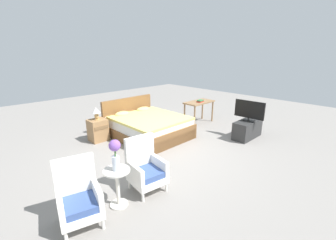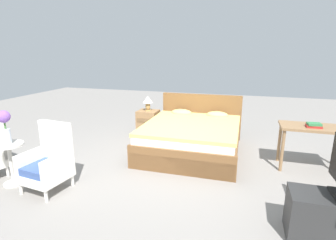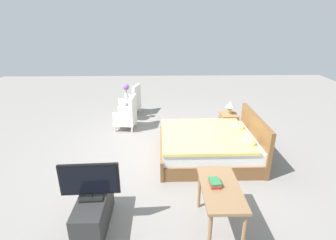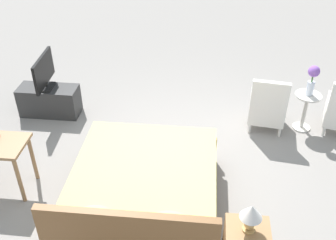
% 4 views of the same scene
% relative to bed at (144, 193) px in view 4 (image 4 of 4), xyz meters
% --- Properties ---
extents(ground_plane, '(16.00, 16.00, 0.00)m').
position_rel_bed_xyz_m(ground_plane, '(-0.24, -0.94, -0.30)').
color(ground_plane, gray).
extents(bed, '(1.73, 2.02, 0.96)m').
position_rel_bed_xyz_m(bed, '(0.00, 0.00, 0.00)').
color(bed, brown).
rests_on(bed, ground_plane).
extents(armchair_by_window_right, '(0.60, 0.60, 0.92)m').
position_rel_bed_xyz_m(armchair_by_window_right, '(-1.62, -1.94, 0.08)').
color(armchair_by_window_right, white).
rests_on(armchair_by_window_right, ground_plane).
extents(side_table, '(0.40, 0.40, 0.61)m').
position_rel_bed_xyz_m(side_table, '(-2.21, -2.00, 0.09)').
color(side_table, beige).
rests_on(side_table, ground_plane).
extents(flower_vase, '(0.17, 0.17, 0.48)m').
position_rel_bed_xyz_m(flower_vase, '(-2.21, -2.00, 0.61)').
color(flower_vase, silver).
rests_on(flower_vase, side_table).
extents(table_lamp, '(0.22, 0.22, 0.33)m').
position_rel_bed_xyz_m(table_lamp, '(-1.15, 0.66, 0.50)').
color(table_lamp, tan).
rests_on(table_lamp, nightstand).
extents(tv_stand, '(0.96, 0.40, 0.49)m').
position_rel_bed_xyz_m(tv_stand, '(1.89, -2.00, -0.05)').
color(tv_stand, '#2D2D2D').
rests_on(tv_stand, ground_plane).
extents(tv_flatscreen, '(0.22, 0.81, 0.55)m').
position_rel_bed_xyz_m(tv_flatscreen, '(1.89, -2.00, 0.47)').
color(tv_flatscreen, black).
rests_on(tv_flatscreen, tv_stand).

